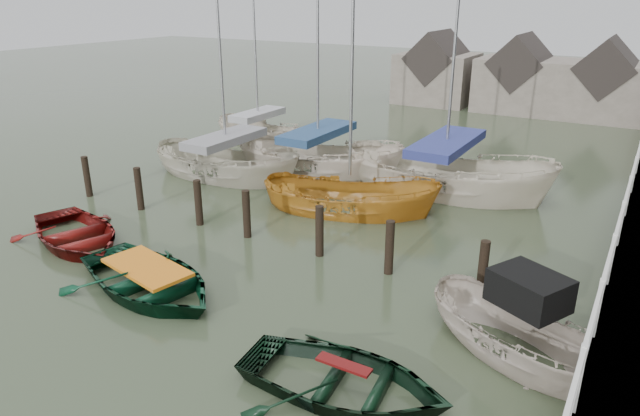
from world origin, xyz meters
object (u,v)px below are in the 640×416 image
Objects in this scene: rowboat_red at (77,244)px; sailboat_d at (443,189)px; rowboat_dkgreen at (343,393)px; motorboat at (518,353)px; sailboat_e at (259,140)px; sailboat_b at (318,171)px; sailboat_c at (349,210)px; sailboat_a at (228,175)px; rowboat_green at (150,292)px.

sailboat_d is (7.25, 9.53, 0.06)m from rowboat_red.
rowboat_dkgreen is at bearing -168.32° from sailboat_d.
sailboat_e is (-14.35, 11.07, -0.04)m from motorboat.
sailboat_b reaches higher than motorboat.
sailboat_c is at bearing 77.35° from motorboat.
sailboat_d is at bearing -93.05° from sailboat_b.
rowboat_dkgreen is 0.30× the size of sailboat_b.
sailboat_c is at bearing -99.85° from sailboat_a.
rowboat_dkgreen is 11.47m from sailboat_d.
sailboat_c is 9.79m from sailboat_e.
motorboat is at bearing -65.82° from rowboat_green.
sailboat_c is 3.91m from sailboat_d.
rowboat_dkgreen is (9.39, -1.74, 0.00)m from rowboat_red.
sailboat_b reaches higher than rowboat_dkgreen.
sailboat_a is 1.13× the size of sailboat_e.
motorboat is 0.49× the size of sailboat_e.
sailboat_c is at bearing 151.28° from sailboat_d.
sailboat_b is 4.96m from sailboat_d.
sailboat_b is 1.00× the size of sailboat_d.
sailboat_e is at bearing 37.95° from rowboat_green.
sailboat_b is 5.58m from sailboat_e.
sailboat_b is (-9.48, 8.34, -0.04)m from motorboat.
sailboat_b reaches higher than rowboat_green.
rowboat_dkgreen is 0.42× the size of sailboat_e.
sailboat_c is (3.01, -3.07, -0.05)m from sailboat_b.
rowboat_dkgreen is 8.86m from sailboat_c.
motorboat is 0.43× the size of sailboat_a.
rowboat_red is at bearing -150.59° from sailboat_e.
sailboat_a is at bearing 123.73° from sailboat_b.
sailboat_b reaches higher than sailboat_e.
rowboat_green is 0.42× the size of sailboat_a.
sailboat_b is at bearing -102.00° from sailboat_e.
sailboat_b is at bearing -51.11° from sailboat_a.
motorboat is 8.34m from sailboat_c.
rowboat_green is at bearing 74.86° from rowboat_dkgreen.
sailboat_c is at bearing -109.09° from sailboat_e.
rowboat_dkgreen is 18.16m from sailboat_e.
rowboat_red is at bearing 72.69° from rowboat_dkgreen.
sailboat_d reaches higher than rowboat_green.
rowboat_red is 0.32× the size of sailboat_b.
sailboat_a is at bearing -138.68° from sailboat_e.
sailboat_e is (-6.35, 12.85, 0.06)m from rowboat_green.
rowboat_red is 9.55m from rowboat_dkgreen.
sailboat_a is at bearing 41.46° from rowboat_dkgreen.
sailboat_d is at bearing -17.38° from rowboat_red.
sailboat_a is (-12.12, 6.08, -0.04)m from motorboat.
sailboat_c is 1.11× the size of sailboat_e.
sailboat_d is at bearing -86.47° from sailboat_e.
sailboat_e is at bearing 38.35° from sailboat_c.
rowboat_green is 1.14× the size of rowboat_dkgreen.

